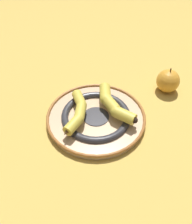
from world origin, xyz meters
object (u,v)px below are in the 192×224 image
Objects in this scene: decorative_bowl at (96,117)px; banana_b at (113,104)px; banana_a at (78,112)px; apple at (168,81)px.

banana_b is (-0.04, 0.04, 0.03)m from decorative_bowl.
banana_b reaches higher than banana_a.
apple reaches higher than decorative_bowl.
decorative_bowl is 0.28m from apple.
decorative_bowl is 0.06m from banana_a.
banana_a is at bearing -56.89° from decorative_bowl.
banana_b is 1.74× the size of apple.
apple reaches higher than banana_a.
banana_b reaches higher than decorative_bowl.
decorative_bowl is 1.68× the size of banana_a.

